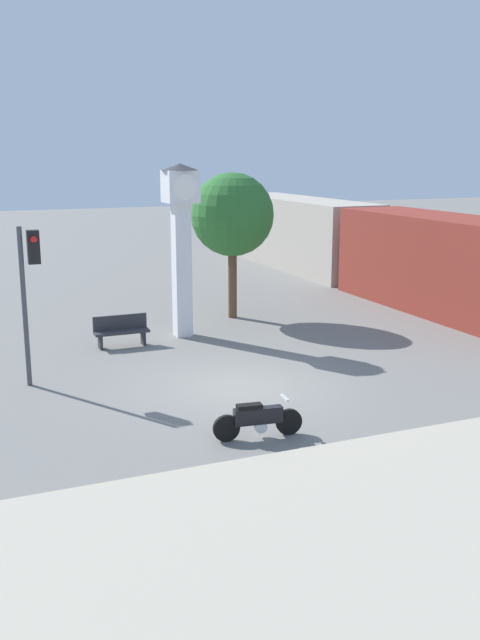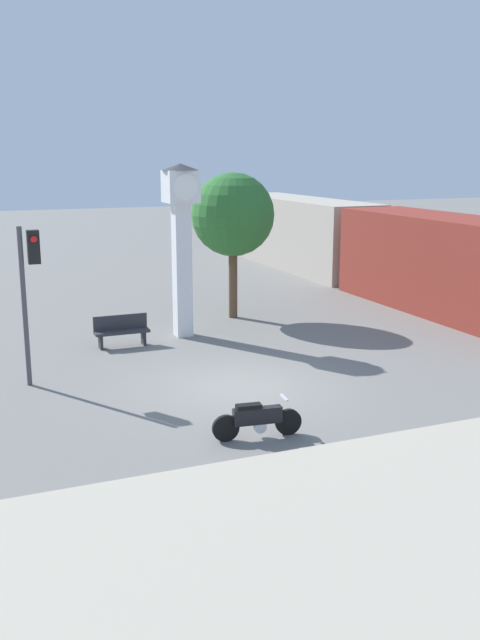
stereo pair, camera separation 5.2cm
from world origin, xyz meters
TOP-DOWN VIEW (x-y plane):
  - ground_plane at (0.00, 0.00)m, footprint 120.00×120.00m
  - sidewalk_strip at (0.00, -7.09)m, footprint 36.00×6.00m
  - motorcycle at (-0.93, -3.09)m, footprint 1.84×0.43m
  - clock_tower at (0.26, 5.35)m, footprint 1.14×1.14m
  - freight_train at (10.03, 10.46)m, footprint 2.80×23.57m
  - traffic_light at (-4.59, 2.11)m, footprint 0.50×0.35m
  - street_tree at (2.66, 7.13)m, footprint 2.81×2.81m
  - bench at (-1.81, 4.83)m, footprint 1.60×0.44m

SIDE VIEW (x-z plane):
  - ground_plane at x=0.00m, z-range 0.00..0.00m
  - sidewalk_strip at x=0.00m, z-range 0.00..0.10m
  - motorcycle at x=-0.93m, z-range -0.02..0.80m
  - bench at x=-1.81m, z-range 0.03..0.95m
  - freight_train at x=10.03m, z-range 0.00..3.40m
  - traffic_light at x=-4.59m, z-range 0.74..4.63m
  - clock_tower at x=0.26m, z-range 0.82..6.08m
  - street_tree at x=2.66m, z-range 1.05..6.01m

